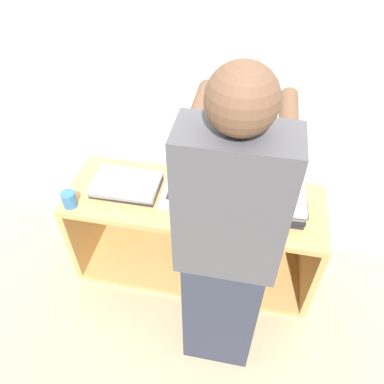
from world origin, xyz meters
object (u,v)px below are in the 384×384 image
at_px(laptop_stack_left, 126,185).
at_px(laptop_stack_right, 269,202).
at_px(laptop_open, 196,186).
at_px(person, 226,253).
at_px(mug, 69,199).

relative_size(laptop_stack_left, laptop_stack_right, 0.96).
xyz_separation_m(laptop_open, person, (0.22, -0.54, 0.15)).
distance_m(laptop_stack_right, mug, 1.06).
xyz_separation_m(laptop_open, laptop_stack_right, (0.40, -0.05, 0.00)).
distance_m(laptop_stack_right, person, 0.54).
xyz_separation_m(person, mug, (-0.87, 0.31, -0.16)).
xyz_separation_m(laptop_stack_left, laptop_stack_right, (0.79, -0.00, 0.02)).
xyz_separation_m(laptop_open, laptop_stack_left, (-0.39, -0.05, -0.02)).
bearing_deg(person, mug, 160.42).
height_order(laptop_stack_right, mug, laptop_stack_right).
relative_size(laptop_open, laptop_stack_left, 0.99).
bearing_deg(person, laptop_stack_right, 70.11).
height_order(laptop_stack_left, laptop_stack_right, laptop_stack_right).
bearing_deg(laptop_stack_right, laptop_open, 172.79).
bearing_deg(person, laptop_stack_left, 141.36).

